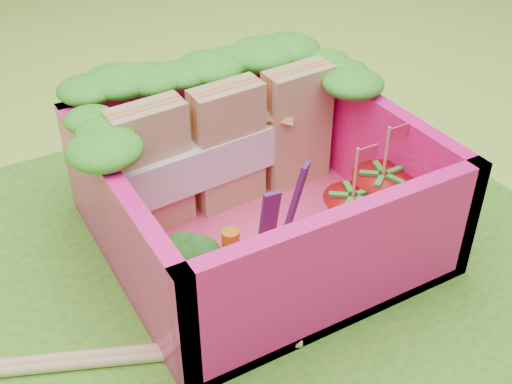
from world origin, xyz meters
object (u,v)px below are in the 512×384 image
Objects in this scene: sandwich_stack at (229,147)px; broccoli at (193,263)px; chopsticks at (17,366)px; bento_box at (257,187)px; strawberry_left at (350,220)px; strawberry_right at (380,201)px.

sandwich_stack is 3.41× the size of broccoli.
sandwich_stack is 1.27m from chopsticks.
bento_box is 0.42m from strawberry_left.
bento_box is at bearing 151.65° from strawberry_right.
strawberry_right is (0.19, 0.04, 0.01)m from strawberry_left.
broccoli is at bearing -2.50° from chopsticks.
chopsticks is at bearing 177.50° from broccoli.
strawberry_right is (0.47, -0.52, -0.15)m from sandwich_stack.
bento_box reaches higher than strawberry_left.
bento_box is at bearing 11.77° from chopsticks.
sandwich_stack is 0.72m from strawberry_right.
strawberry_left is at bearing -168.50° from strawberry_right.
sandwich_stack reaches higher than strawberry_left.
strawberry_left is at bearing -2.53° from broccoli.
strawberry_left reaches higher than broccoli.
broccoli is 0.72m from strawberry_left.
strawberry_right is at bearing 0.38° from broccoli.
strawberry_left is at bearing -2.52° from chopsticks.
chopsticks is at bearing -156.19° from sandwich_stack.
chopsticks is (-0.69, 0.03, -0.21)m from broccoli.
strawberry_right is 1.60m from chopsticks.
strawberry_left is 0.19m from strawberry_right.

